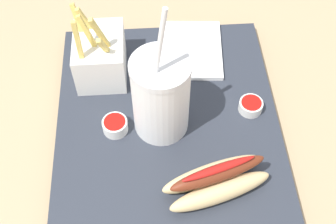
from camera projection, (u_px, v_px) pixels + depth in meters
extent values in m
cube|color=tan|center=(168.00, 133.00, 0.73)|extent=(2.40, 2.40, 0.02)
cube|color=#2D333D|center=(168.00, 126.00, 0.71)|extent=(0.43, 0.35, 0.02)
cylinder|color=white|center=(161.00, 100.00, 0.65)|extent=(0.08, 0.08, 0.13)
cylinder|color=white|center=(160.00, 69.00, 0.59)|extent=(0.09, 0.09, 0.01)
cylinder|color=white|center=(160.00, 44.00, 0.54)|extent=(0.01, 0.02, 0.11)
cube|color=white|center=(100.00, 57.00, 0.73)|extent=(0.10, 0.08, 0.08)
cube|color=#E5C660|center=(102.00, 37.00, 0.68)|extent=(0.02, 0.03, 0.09)
cube|color=#E5C660|center=(105.00, 47.00, 0.68)|extent=(0.03, 0.02, 0.06)
cube|color=#E5C660|center=(89.00, 35.00, 0.68)|extent=(0.02, 0.03, 0.07)
cube|color=#E5C660|center=(79.00, 25.00, 0.71)|extent=(0.03, 0.02, 0.08)
cube|color=#E5C660|center=(87.00, 23.00, 0.71)|extent=(0.01, 0.03, 0.06)
cube|color=#E5C660|center=(79.00, 44.00, 0.66)|extent=(0.02, 0.01, 0.08)
ellipsoid|color=#E5C689|center=(220.00, 191.00, 0.62)|extent=(0.07, 0.15, 0.03)
ellipsoid|color=#E5C689|center=(212.00, 174.00, 0.63)|extent=(0.07, 0.15, 0.03)
ellipsoid|color=maroon|center=(218.00, 173.00, 0.60)|extent=(0.06, 0.14, 0.02)
ellipsoid|color=red|center=(219.00, 169.00, 0.59)|extent=(0.04, 0.10, 0.01)
cylinder|color=white|center=(251.00, 106.00, 0.71)|extent=(0.04, 0.04, 0.02)
cylinder|color=#B2140F|center=(251.00, 103.00, 0.71)|extent=(0.03, 0.03, 0.01)
cylinder|color=white|center=(115.00, 126.00, 0.69)|extent=(0.04, 0.04, 0.02)
cylinder|color=#B2140F|center=(115.00, 123.00, 0.68)|extent=(0.03, 0.03, 0.01)
cube|color=white|center=(192.00, 49.00, 0.79)|extent=(0.14, 0.11, 0.01)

